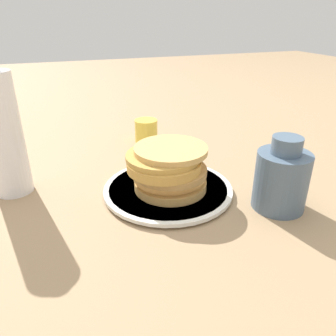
{
  "coord_description": "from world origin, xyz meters",
  "views": [
    {
      "loc": [
        -0.56,
        0.18,
        0.33
      ],
      "look_at": [
        -0.02,
        -0.01,
        0.05
      ],
      "focal_mm": 35.0,
      "sensor_mm": 36.0,
      "label": 1
    }
  ],
  "objects_px": {
    "plate": "(168,189)",
    "juice_glass": "(146,131)",
    "water_bottle_near": "(3,135)",
    "cream_jug": "(281,178)",
    "pancake_stack": "(169,168)"
  },
  "relations": [
    {
      "from": "juice_glass",
      "to": "water_bottle_near",
      "type": "distance_m",
      "value": 0.38
    },
    {
      "from": "juice_glass",
      "to": "cream_jug",
      "type": "height_order",
      "value": "cream_jug"
    },
    {
      "from": "juice_glass",
      "to": "plate",
      "type": "bearing_deg",
      "value": 171.95
    },
    {
      "from": "pancake_stack",
      "to": "water_bottle_near",
      "type": "xyz_separation_m",
      "value": [
        0.11,
        0.29,
        0.07
      ]
    },
    {
      "from": "pancake_stack",
      "to": "juice_glass",
      "type": "xyz_separation_m",
      "value": [
        0.29,
        -0.04,
        -0.02
      ]
    },
    {
      "from": "water_bottle_near",
      "to": "pancake_stack",
      "type": "bearing_deg",
      "value": -111.61
    },
    {
      "from": "plate",
      "to": "juice_glass",
      "type": "relative_size",
      "value": 4.08
    },
    {
      "from": "plate",
      "to": "pancake_stack",
      "type": "xyz_separation_m",
      "value": [
        -0.0,
        -0.0,
        0.05
      ]
    },
    {
      "from": "cream_jug",
      "to": "plate",
      "type": "bearing_deg",
      "value": 55.59
    },
    {
      "from": "cream_jug",
      "to": "water_bottle_near",
      "type": "distance_m",
      "value": 0.52
    },
    {
      "from": "plate",
      "to": "juice_glass",
      "type": "distance_m",
      "value": 0.29
    },
    {
      "from": "plate",
      "to": "water_bottle_near",
      "type": "bearing_deg",
      "value": 68.72
    },
    {
      "from": "plate",
      "to": "juice_glass",
      "type": "bearing_deg",
      "value": -8.05
    },
    {
      "from": "plate",
      "to": "cream_jug",
      "type": "relative_size",
      "value": 1.86
    },
    {
      "from": "pancake_stack",
      "to": "cream_jug",
      "type": "relative_size",
      "value": 1.14
    }
  ]
}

